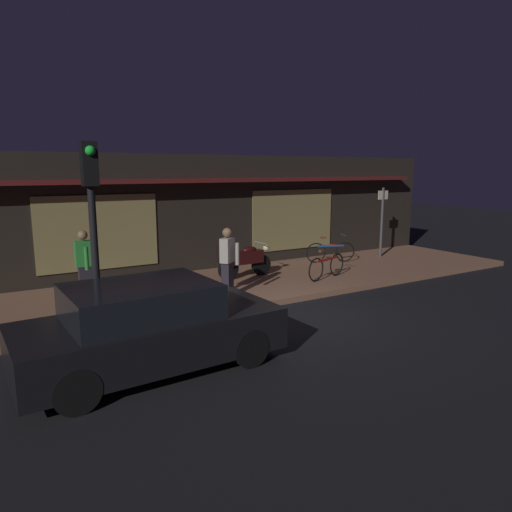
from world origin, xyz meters
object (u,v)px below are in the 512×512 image
bicycle_extra (327,266)px  sign_post (382,218)px  parked_car_near (148,328)px  bicycle_parked (330,251)px  person_bystander (227,261)px  traffic_light_pole (92,212)px  motorcycle (246,260)px  person_photographer (85,265)px

bicycle_extra → sign_post: (3.81, 1.66, 1.00)m
bicycle_extra → parked_car_near: bearing=-153.8°
bicycle_parked → person_bystander: 5.34m
bicycle_extra → person_bystander: (-3.28, -0.29, 0.52)m
bicycle_extra → traffic_light_pole: (-6.67, -2.08, 1.97)m
motorcycle → bicycle_parked: 3.51m
bicycle_extra → person_photographer: size_ratio=0.96×
person_bystander → motorcycle: bearing=48.0°
person_photographer → person_bystander: same height
motorcycle → person_bystander: person_bystander is taller
bicycle_parked → bicycle_extra: (-1.62, -1.77, 0.00)m
sign_post → parked_car_near: (-9.93, -4.68, -0.81)m
motorcycle → traffic_light_pole: traffic_light_pole is taller
person_photographer → bicycle_extra: bearing=-9.0°
bicycle_extra → person_bystander: bearing=-175.0°
motorcycle → parked_car_near: bearing=-134.7°
motorcycle → bicycle_parked: motorcycle is taller
person_bystander → traffic_light_pole: (-3.39, -1.79, 1.45)m
motorcycle → bicycle_parked: (3.47, 0.47, -0.14)m
motorcycle → person_photographer: bearing=-176.1°
person_bystander → sign_post: (7.09, 1.95, 0.48)m
person_bystander → parked_car_near: size_ratio=0.40×
bicycle_extra → sign_post: bearing=23.6°
bicycle_parked → person_photographer: size_ratio=0.94×
person_photographer → traffic_light_pole: traffic_light_pole is taller
person_bystander → traffic_light_pole: traffic_light_pole is taller
bicycle_extra → sign_post: size_ratio=0.67×
bicycle_parked → person_photographer: person_photographer is taller
person_photographer → sign_post: size_ratio=0.70×
person_photographer → parked_car_near: 4.03m
traffic_light_pole → person_photographer: bearing=82.5°
traffic_light_pole → parked_car_near: traffic_light_pole is taller
sign_post → person_photographer: bearing=-176.2°
parked_car_near → motorcycle: bearing=45.3°
motorcycle → parked_car_near: 6.07m
parked_car_near → bicycle_extra: bearing=26.2°
sign_post → traffic_light_pole: traffic_light_pole is taller
person_bystander → sign_post: 7.37m
person_photographer → sign_post: sign_post is taller
bicycle_extra → person_bystander: person_bystander is taller
bicycle_parked → parked_car_near: bearing=-148.3°
person_bystander → sign_post: bearing=15.4°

